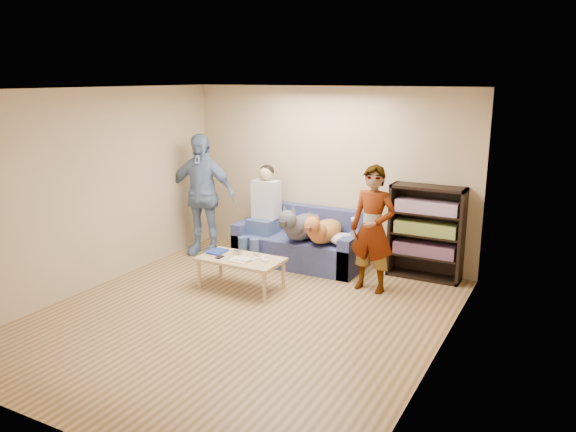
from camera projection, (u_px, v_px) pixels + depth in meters
The scene contains 27 objects.
ground at pixel (240, 317), 6.56m from camera, with size 5.00×5.00×0.00m, color brown.
ceiling at pixel (235, 89), 5.93m from camera, with size 5.00×5.00×0.00m, color white.
wall_back at pixel (329, 175), 8.39m from camera, with size 4.50×4.50×0.00m, color tan.
wall_front at pixel (51, 278), 4.10m from camera, with size 4.50×4.50×0.00m, color tan.
wall_left at pixel (92, 190), 7.27m from camera, with size 5.00×5.00×0.00m, color tan.
wall_right at pixel (441, 235), 5.22m from camera, with size 5.00×5.00×0.00m, color tan.
blanket at pixel (344, 239), 7.87m from camera, with size 0.46×0.39×0.16m, color #B3B3B8.
person_standing_right at pixel (373, 229), 7.19m from camera, with size 0.60×0.40×1.65m, color gray.
person_standing_left at pixel (201, 195), 8.70m from camera, with size 1.11×0.46×1.90m, color #7A98C3.
held_controller at pixel (353, 219), 7.07m from camera, with size 0.04×0.11×0.03m, color silver.
notebook_blue at pixel (218, 252), 7.57m from camera, with size 0.20×0.26×0.03m, color navy.
papers at pixel (240, 260), 7.23m from camera, with size 0.26×0.20×0.01m, color white.
magazine at pixel (243, 259), 7.23m from camera, with size 0.22×0.17×0.01m, color beige.
camera_silver at pixel (238, 252), 7.50m from camera, with size 0.11×0.06×0.05m, color #AEAEB2.
controller_a at pixel (263, 258), 7.30m from camera, with size 0.04×0.13×0.03m, color white.
controller_b at pixel (265, 261), 7.19m from camera, with size 0.09×0.06×0.03m, color silver.
headphone_cup_a at pixel (253, 260), 7.23m from camera, with size 0.07×0.07×0.02m, color silver.
headphone_cup_b at pixel (256, 258), 7.30m from camera, with size 0.07×0.07×0.02m, color silver.
pen_orange at pixel (233, 261), 7.22m from camera, with size 0.01×0.01×0.14m, color orange.
pen_black at pixel (256, 255), 7.44m from camera, with size 0.01×0.01×0.14m, color black.
wallet at pixel (220, 257), 7.35m from camera, with size 0.07×0.12×0.01m, color black.
sofa at pixel (301, 245), 8.40m from camera, with size 1.90×0.85×0.82m.
person_seated at pixel (263, 210), 8.44m from camera, with size 0.40×0.73×1.47m.
dog_gray at pixel (301, 226), 8.09m from camera, with size 0.41×1.25×0.60m.
dog_tan at pixel (323, 231), 7.92m from camera, with size 0.37×1.14×0.53m.
coffee_table at pixel (241, 261), 7.36m from camera, with size 1.10×0.60×0.42m.
bookshelf at pixel (426, 230), 7.69m from camera, with size 1.00×0.34×1.30m.
Camera 1 is at (3.35, -5.11, 2.73)m, focal length 35.00 mm.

